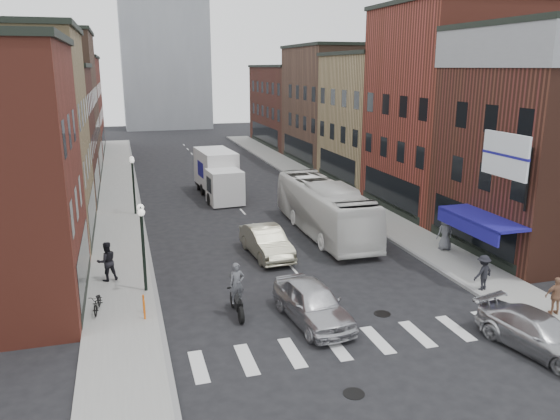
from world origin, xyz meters
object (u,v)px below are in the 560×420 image
object	(u,v)px
bike_rack	(144,307)
sedan_left_near	(313,303)
box_truck	(218,175)
ped_right_c	(445,233)
ped_left_solo	(107,261)
motorcycle_rider	(237,291)
ped_right_b	(556,296)
curb_car	(539,333)
streetlamp_near	(142,232)
transit_bus	(324,208)
billboard_sign	(507,157)
sedan_left_far	(266,242)
ped_right_a	(483,273)
streetlamp_far	(133,175)
parked_bicycle	(98,302)

from	to	relation	value
bike_rack	sedan_left_near	size ratio (longest dim) A/B	0.16
box_truck	ped_right_c	bearing A→B (deg)	-64.13
bike_rack	ped_left_solo	size ratio (longest dim) A/B	0.42
motorcycle_rider	ped_right_b	size ratio (longest dim) A/B	1.45
ped_left_solo	curb_car	bearing A→B (deg)	127.33
streetlamp_near	transit_bus	bearing A→B (deg)	30.20
curb_car	ped_right_b	xyz separation A→B (m)	(2.67, 2.10, 0.26)
transit_bus	ped_left_solo	distance (m)	13.65
motorcycle_rider	ped_left_solo	bearing A→B (deg)	135.45
billboard_sign	ped_right_b	xyz separation A→B (m)	(0.09, -3.77, -5.18)
transit_bus	sedan_left_far	distance (m)	5.54
ped_right_b	sedan_left_near	bearing A→B (deg)	-0.03
streetlamp_near	box_truck	bearing A→B (deg)	70.01
billboard_sign	ped_right_b	size ratio (longest dim) A/B	2.31
billboard_sign	bike_rack	xyz separation A→B (m)	(-16.19, 0.80, -5.58)
bike_rack	motorcycle_rider	bearing A→B (deg)	-11.04
sedan_left_near	ped_right_a	world-z (taller)	ped_right_a
sedan_left_far	ped_right_c	world-z (taller)	ped_right_c
sedan_left_far	curb_car	distance (m)	14.45
ped_right_a	ped_right_b	distance (m)	3.31
motorcycle_rider	ped_right_c	xyz separation A→B (m)	(12.79, 4.67, 0.04)
streetlamp_near	motorcycle_rider	size ratio (longest dim) A/B	1.77
ped_left_solo	ped_right_c	bearing A→B (deg)	162.10
ped_right_b	motorcycle_rider	bearing A→B (deg)	-2.98
sedan_left_far	ped_left_solo	distance (m)	8.44
sedan_left_far	ped_right_b	bearing A→B (deg)	-52.31
billboard_sign	box_truck	distance (m)	23.99
motorcycle_rider	ped_left_solo	xyz separation A→B (m)	(-5.20, 5.18, 0.02)
streetlamp_far	sedan_left_far	xyz separation A→B (m)	(6.60, -10.62, -2.10)
box_truck	sedan_left_far	xyz separation A→B (m)	(-0.00, -14.77, -0.95)
ped_right_b	transit_bus	bearing A→B (deg)	-56.12
transit_bus	ped_right_b	bearing A→B (deg)	-69.79
transit_bus	sedan_left_near	distance (m)	12.30
billboard_sign	motorcycle_rider	distance (m)	13.44
box_truck	motorcycle_rider	size ratio (longest dim) A/B	3.60
bike_rack	sedan_left_near	bearing A→B (deg)	-18.04
streetlamp_near	sedan_left_near	distance (m)	8.24
billboard_sign	sedan_left_far	size ratio (longest dim) A/B	0.75
parked_bicycle	transit_bus	bearing A→B (deg)	38.16
transit_bus	streetlamp_near	bearing A→B (deg)	-149.42
sedan_left_near	streetlamp_near	bearing A→B (deg)	136.84
billboard_sign	curb_car	xyz separation A→B (m)	(-2.58, -5.87, -5.44)
sedan_left_near	sedan_left_far	distance (m)	8.21
transit_bus	ped_right_a	world-z (taller)	transit_bus
box_truck	ped_right_a	xyz separation A→B (m)	(8.20, -22.37, -0.79)
streetlamp_near	box_truck	world-z (taller)	streetlamp_near
motorcycle_rider	ped_right_b	world-z (taller)	motorcycle_rider
transit_bus	ped_right_c	size ratio (longest dim) A/B	5.96
streetlamp_far	ped_right_a	distance (m)	23.56
streetlamp_far	sedan_left_near	world-z (taller)	streetlamp_far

